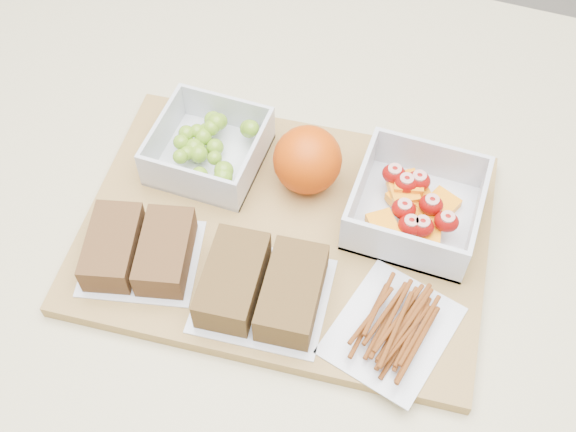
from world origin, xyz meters
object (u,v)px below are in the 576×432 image
Objects in this scene: grape_container at (210,147)px; sandwich_bag_left at (139,250)px; orange at (307,160)px; cutting_board at (285,232)px; pretzel_bag at (393,325)px; fruit_container at (415,207)px; sandwich_bag_center at (262,287)px.

sandwich_bag_left is at bearing -96.48° from grape_container.
grape_container is 0.11m from orange.
pretzel_bag reaches higher than cutting_board.
pretzel_bag is (0.25, -0.14, -0.01)m from grape_container.
fruit_container is 1.73× the size of orange.
cutting_board is 3.09× the size of sandwich_bag_left.
pretzel_bag is at bearing 1.20° from sandwich_bag_left.
sandwich_bag_left is (-0.13, -0.08, 0.03)m from cutting_board.
cutting_board is 0.14m from fruit_container.
cutting_board is 3.29× the size of fruit_container.
grape_container is at bearing -177.01° from orange.
orange is 0.51× the size of pretzel_bag.
fruit_container reaches higher than pretzel_bag.
sandwich_bag_left is (-0.25, -0.14, -0.00)m from fruit_container.
orange is at bearing 132.80° from pretzel_bag.
sandwich_bag_left is 0.94× the size of pretzel_bag.
fruit_container is 0.92× the size of sandwich_bag_center.
pretzel_bag is (0.13, -0.14, -0.02)m from orange.
orange is at bearing 83.15° from cutting_board.
cutting_board is 5.67× the size of orange.
fruit_container is 0.89× the size of pretzel_bag.
grape_container is at bearing 150.41° from pretzel_bag.
orange is 0.20m from pretzel_bag.
pretzel_bag is (0.14, -0.08, 0.02)m from cutting_board.
sandwich_bag_center is (0.12, -0.14, -0.00)m from grape_container.
sandwich_bag_center is (0.13, 0.00, 0.00)m from sandwich_bag_left.
sandwich_bag_center is 0.96× the size of pretzel_bag.
grape_container is 0.18m from sandwich_bag_center.
cutting_board is at bearing 94.19° from sandwich_bag_center.
pretzel_bag is (0.26, 0.01, -0.00)m from sandwich_bag_left.
fruit_container is 0.12m from orange.
sandwich_bag_center reaches higher than pretzel_bag.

